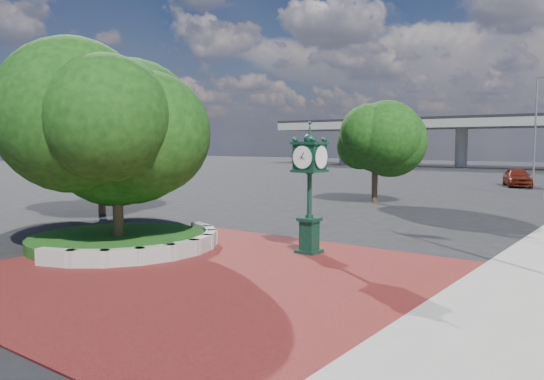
{
  "coord_description": "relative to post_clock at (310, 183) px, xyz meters",
  "views": [
    {
      "loc": [
        10.24,
        -11.4,
        3.61
      ],
      "look_at": [
        0.57,
        1.5,
        2.19
      ],
      "focal_mm": 35.0,
      "sensor_mm": 36.0,
      "label": 1
    }
  ],
  "objects": [
    {
      "name": "ground",
      "position": [
        -0.97,
        -3.0,
        -2.33
      ],
      "size": [
        200.0,
        200.0,
        0.0
      ],
      "primitive_type": "plane",
      "color": "black",
      "rests_on": "ground"
    },
    {
      "name": "plaza",
      "position": [
        -0.97,
        -4.0,
        -2.31
      ],
      "size": [
        12.0,
        12.0,
        0.04
      ],
      "primitive_type": "cube",
      "color": "maroon",
      "rests_on": "ground"
    },
    {
      "name": "planter_wall",
      "position": [
        -3.68,
        -3.0,
        -2.06
      ],
      "size": [
        2.96,
        6.77,
        0.54
      ],
      "color": "#9E9B93",
      "rests_on": "ground"
    },
    {
      "name": "grass_bed",
      "position": [
        -5.97,
        -3.0,
        -2.13
      ],
      "size": [
        6.1,
        6.1,
        0.4
      ],
      "primitive_type": "cylinder",
      "color": "#1E4B15",
      "rests_on": "ground"
    },
    {
      "name": "tree_planter",
      "position": [
        -5.97,
        -3.0,
        1.4
      ],
      "size": [
        5.2,
        5.2,
        6.33
      ],
      "color": "#38281C",
      "rests_on": "ground"
    },
    {
      "name": "tree_northwest",
      "position": [
        -13.97,
        2.0,
        1.8
      ],
      "size": [
        5.6,
        5.6,
        6.93
      ],
      "color": "#38281C",
      "rests_on": "ground"
    },
    {
      "name": "tree_street",
      "position": [
        -4.97,
        15.0,
        0.91
      ],
      "size": [
        4.4,
        4.4,
        5.45
      ],
      "color": "#38281C",
      "rests_on": "ground"
    },
    {
      "name": "post_clock",
      "position": [
        0.0,
        0.0,
        0.0
      ],
      "size": [
        0.9,
        0.9,
        4.24
      ],
      "color": "black",
      "rests_on": "ground"
    },
    {
      "name": "parked_car",
      "position": [
        -0.81,
        33.27,
        -1.54
      ],
      "size": [
        3.43,
        4.99,
        1.58
      ],
      "primitive_type": "imported",
      "rotation": [
        0.0,
        0.0,
        0.38
      ],
      "color": "#58180C",
      "rests_on": "ground"
    },
    {
      "name": "street_lamp_far",
      "position": [
        -0.82,
        41.16,
        3.43
      ],
      "size": [
        2.21,
        0.35,
        9.83
      ],
      "color": "slate",
      "rests_on": "ground"
    }
  ]
}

